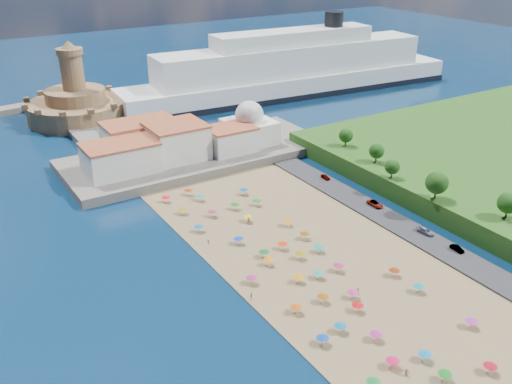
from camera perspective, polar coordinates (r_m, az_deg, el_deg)
ground at (r=136.80m, az=4.16°, el=-7.19°), size 700.00×700.00×0.00m
terrace at (r=197.08m, az=-5.93°, el=3.70°), size 90.00×36.00×3.00m
jetty at (r=220.66m, az=-15.18°, el=5.22°), size 18.00×70.00×2.40m
waterfront_buildings at (r=190.47m, az=-9.63°, el=4.75°), size 57.00×29.00×11.00m
domed_building at (r=201.86m, az=-0.66°, el=6.61°), size 16.00×16.00×15.00m
fortress at (r=246.72m, az=-17.50°, el=8.35°), size 40.00×40.00×32.40m
cruise_ship at (r=274.21m, az=3.66°, el=11.94°), size 168.69×37.80×36.58m
beach_parasols at (r=127.46m, az=6.78°, el=-8.83°), size 31.68×116.50×2.20m
beachgoers at (r=128.45m, az=5.36°, el=-9.01°), size 33.79×91.18×1.89m
parked_cars at (r=161.18m, az=13.34°, el=-1.99°), size 2.44×55.46×1.41m
hillside_trees at (r=158.47m, az=20.13°, el=0.06°), size 12.33×105.52×7.87m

